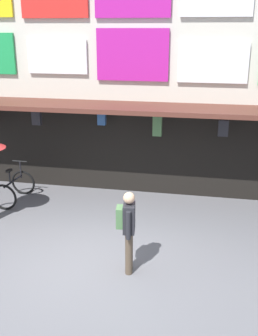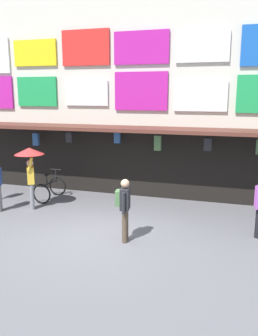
# 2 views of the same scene
# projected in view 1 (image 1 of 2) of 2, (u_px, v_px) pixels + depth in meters

# --- Properties ---
(ground_plane) EXTENTS (80.00, 80.00, 0.00)m
(ground_plane) POSITION_uv_depth(u_px,v_px,m) (96.00, 262.00, 8.38)
(ground_plane) COLOR slate
(shopfront) EXTENTS (18.00, 2.60, 8.00)m
(shopfront) POSITION_uv_depth(u_px,v_px,m) (136.00, 51.00, 11.34)
(shopfront) COLOR beige
(shopfront) RESTS_ON ground
(bicycle_parked) EXTENTS (0.75, 1.18, 1.05)m
(bicycle_parked) POSITION_uv_depth(u_px,v_px,m) (14.00, 188.00, 11.19)
(bicycle_parked) COLOR black
(bicycle_parked) RESTS_ON ground
(pedestrian_in_blue) EXTENTS (0.39, 0.53, 1.68)m
(pedestrian_in_blue) POSITION_uv_depth(u_px,v_px,m) (128.00, 226.00, 7.76)
(pedestrian_in_blue) COLOR brown
(pedestrian_in_blue) RESTS_ON ground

